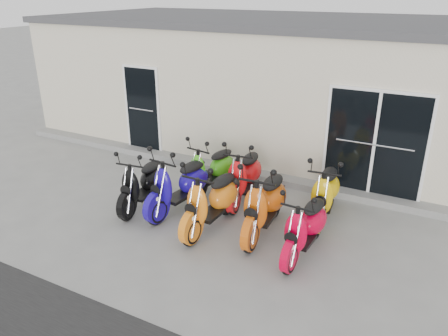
{
  "coord_description": "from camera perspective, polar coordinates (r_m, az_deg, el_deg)",
  "views": [
    {
      "loc": [
        3.77,
        -6.57,
        4.13
      ],
      "look_at": [
        0.0,
        0.6,
        0.75
      ],
      "focal_mm": 35.0,
      "sensor_mm": 36.0,
      "label": 1
    }
  ],
  "objects": [
    {
      "name": "ground",
      "position": [
        8.63,
        -1.87,
        -5.97
      ],
      "size": [
        80.0,
        80.0,
        0.0
      ],
      "primitive_type": "plane",
      "color": "gray",
      "rests_on": "ground"
    },
    {
      "name": "building",
      "position": [
        12.61,
        9.96,
        10.75
      ],
      "size": [
        14.0,
        6.0,
        3.2
      ],
      "primitive_type": "cube",
      "color": "beige",
      "rests_on": "ground"
    },
    {
      "name": "front_step",
      "position": [
        10.22,
        3.71,
        -0.78
      ],
      "size": [
        14.0,
        0.4,
        0.15
      ],
      "primitive_type": "cube",
      "color": "gray",
      "rests_on": "ground"
    },
    {
      "name": "door_right",
      "position": [
        9.27,
        19.12,
        3.33
      ],
      "size": [
        2.02,
        0.08,
        2.22
      ],
      "primitive_type": "cube",
      "color": "black",
      "rests_on": "front_step"
    },
    {
      "name": "scooter_front_orange_b",
      "position": [
        7.69,
        5.38,
        -3.62
      ],
      "size": [
        0.85,
        2.04,
        1.48
      ],
      "primitive_type": null,
      "rotation": [
        0.0,
        0.0,
        0.06
      ],
      "color": "#D2570E",
      "rests_on": "ground"
    },
    {
      "name": "scooter_front_orange_a",
      "position": [
        7.81,
        -1.66,
        -3.3
      ],
      "size": [
        0.77,
        1.95,
        1.43
      ],
      "primitive_type": null,
      "rotation": [
        0.0,
        0.0,
        -0.04
      ],
      "color": "orange",
      "rests_on": "ground"
    },
    {
      "name": "door_left",
      "position": [
        11.54,
        -10.58,
        7.87
      ],
      "size": [
        1.07,
        0.08,
        2.22
      ],
      "primitive_type": "cube",
      "color": "black",
      "rests_on": "front_step"
    },
    {
      "name": "scooter_front_red",
      "position": [
        7.2,
        10.62,
        -6.68
      ],
      "size": [
        0.73,
        1.79,
        1.3
      ],
      "primitive_type": null,
      "rotation": [
        0.0,
        0.0,
        -0.05
      ],
      "color": "red",
      "rests_on": "ground"
    },
    {
      "name": "scooter_front_black",
      "position": [
        8.76,
        -10.69,
        -1.15
      ],
      "size": [
        0.87,
        1.84,
        1.3
      ],
      "primitive_type": null,
      "rotation": [
        0.0,
        0.0,
        0.13
      ],
      "color": "black",
      "rests_on": "ground"
    },
    {
      "name": "scooter_back_green",
      "position": [
        9.28,
        -1.76,
        0.66
      ],
      "size": [
        0.91,
        1.86,
        1.32
      ],
      "primitive_type": null,
      "rotation": [
        0.0,
        0.0,
        -0.15
      ],
      "color": "#44BC1A",
      "rests_on": "ground"
    },
    {
      "name": "roof_cap",
      "position": [
        12.39,
        10.51,
        18.37
      ],
      "size": [
        14.2,
        6.2,
        0.16
      ],
      "primitive_type": "cube",
      "color": "#3F3F42",
      "rests_on": "building"
    },
    {
      "name": "scooter_back_yellow",
      "position": [
        8.39,
        13.17,
        -2.25
      ],
      "size": [
        0.88,
        1.91,
        1.36
      ],
      "primitive_type": null,
      "rotation": [
        0.0,
        0.0,
        0.12
      ],
      "color": "#E5B409",
      "rests_on": "ground"
    },
    {
      "name": "scooter_front_blue",
      "position": [
        8.48,
        -5.88,
        -1.19
      ],
      "size": [
        0.93,
        2.02,
        1.44
      ],
      "primitive_type": null,
      "rotation": [
        0.0,
        0.0,
        -0.12
      ],
      "color": "#1B0B9A",
      "rests_on": "ground"
    },
    {
      "name": "scooter_back_red",
      "position": [
        8.86,
        2.68,
        -0.12
      ],
      "size": [
        0.95,
        1.98,
        1.41
      ],
      "primitive_type": null,
      "rotation": [
        0.0,
        0.0,
        0.14
      ],
      "color": "red",
      "rests_on": "ground"
    }
  ]
}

